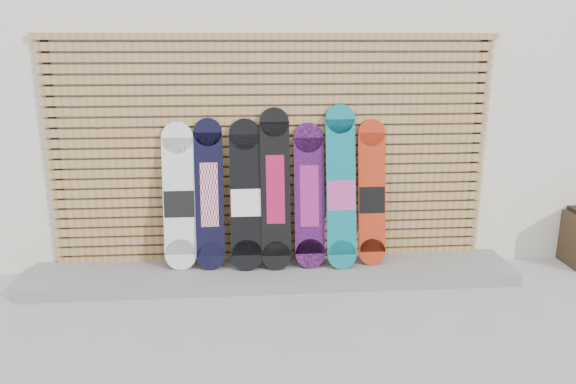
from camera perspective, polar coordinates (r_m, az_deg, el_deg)
name	(u,v)px	position (r m, az deg, el deg)	size (l,w,h in m)	color
ground	(296,311)	(4.88, 0.85, -12.02)	(80.00, 80.00, 0.00)	#959597
building	(309,72)	(7.89, 2.19, 12.06)	(12.00, 5.00, 3.60)	silver
concrete_step	(274,273)	(5.46, -1.40, -8.25)	(4.60, 0.70, 0.12)	slate
slat_wall	(272,150)	(5.40, -1.65, 4.25)	(4.26, 0.08, 2.29)	#A57844
snowboard_0	(179,198)	(5.36, -11.01, -0.58)	(0.30, 0.27, 1.38)	white
snowboard_1	(209,195)	(5.32, -7.99, -0.28)	(0.27, 0.29, 1.42)	black
snowboard_2	(246,196)	(5.29, -4.29, -0.43)	(0.30, 0.34, 1.41)	black
snowboard_3	(275,189)	(5.28, -1.29, 0.26)	(0.28, 0.35, 1.51)	black
snowboard_4	(309,196)	(5.33, 2.18, -0.40)	(0.29, 0.33, 1.36)	black
snowboard_5	(341,188)	(5.33, 5.41, 0.37)	(0.28, 0.37, 1.53)	#0D7080
snowboard_6	(372,194)	(5.45, 8.51, -0.18)	(0.26, 0.29, 1.39)	#B62D13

